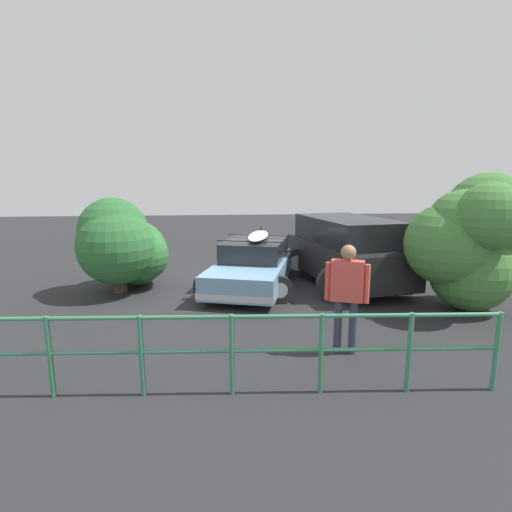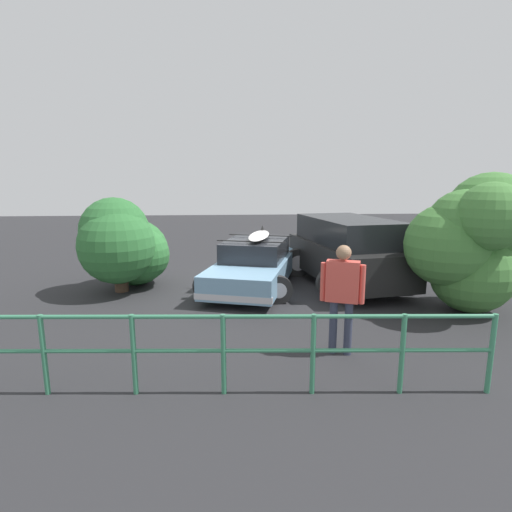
% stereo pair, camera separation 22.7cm
% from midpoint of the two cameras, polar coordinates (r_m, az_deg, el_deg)
% --- Properties ---
extents(ground_plane, '(44.00, 44.00, 0.02)m').
position_cam_midpoint_polar(ground_plane, '(11.01, -3.84, -4.20)').
color(ground_plane, '#28282B').
rests_on(ground_plane, ground).
extents(sedan_car, '(3.14, 4.75, 1.53)m').
position_cam_midpoint_polar(sedan_car, '(10.77, -0.86, -1.18)').
color(sedan_car, '#729EBC').
rests_on(sedan_car, ground).
extents(suv_car, '(3.15, 4.58, 1.84)m').
position_cam_midpoint_polar(suv_car, '(11.12, 12.14, 0.81)').
color(suv_car, black).
rests_on(suv_car, ground).
extents(person_bystander, '(0.67, 0.38, 1.83)m').
position_cam_midpoint_polar(person_bystander, '(6.65, 11.90, -4.65)').
color(person_bystander, '#33384C').
rests_on(person_bystander, ground).
extents(railing_fence, '(8.40, 0.63, 1.12)m').
position_cam_midpoint_polar(railing_fence, '(5.48, -11.09, -12.26)').
color(railing_fence, '#387F5B').
rests_on(railing_fence, ground).
extents(bush_near_left, '(2.16, 2.72, 2.42)m').
position_cam_midpoint_polar(bush_near_left, '(10.77, -18.89, 1.34)').
color(bush_near_left, '#4C3828').
rests_on(bush_near_left, ground).
extents(bush_near_right, '(2.80, 2.34, 3.02)m').
position_cam_midpoint_polar(bush_near_right, '(9.71, 27.91, 2.28)').
color(bush_near_right, '#4C3828').
rests_on(bush_near_right, ground).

